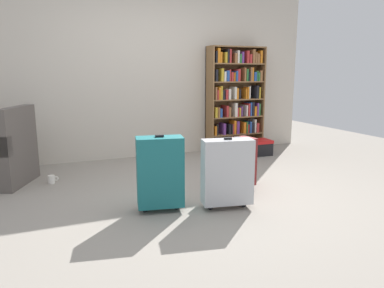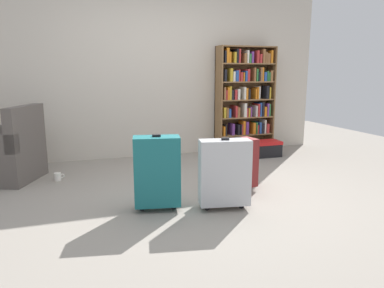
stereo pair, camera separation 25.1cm
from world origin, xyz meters
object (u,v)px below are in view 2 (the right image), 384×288
Objects in this scene: bookshelf at (245,96)px; armchair at (8,155)px; mug at (58,177)px; suitcase_dark_red at (237,163)px; suitcase_silver at (225,173)px; storage_box at (264,148)px; suitcase_teal at (157,171)px.

armchair is at bearing -170.07° from bookshelf.
suitcase_dark_red reaches higher than mug.
suitcase_dark_red is (0.34, 0.44, -0.05)m from suitcase_silver.
storage_box is at bearing 2.63° from armchair.
suitcase_dark_red is at bearing 52.28° from suitcase_silver.
suitcase_dark_red is (1.88, -1.02, 0.26)m from mug.
suitcase_teal is 1.21× the size of suitcase_dark_red.
suitcase_teal is (0.94, -1.28, 0.33)m from mug.
bookshelf is 3.08m from mug.
storage_box is 1.78m from suitcase_dark_red.
suitcase_silver is (-1.45, -1.82, 0.23)m from storage_box.
bookshelf is at bearing 9.93° from armchair.
armchair reaches higher than suitcase_teal.
armchair reaches higher than suitcase_dark_red.
suitcase_silver is at bearing -16.25° from suitcase_teal.
suitcase_teal is at bearing -132.67° from bookshelf.
suitcase_teal reaches higher than mug.
suitcase_silver is 0.55m from suitcase_dark_red.
armchair is 1.33× the size of suitcase_silver.
suitcase_teal reaches higher than storage_box.
suitcase_teal is at bearing -141.39° from storage_box.
armchair is at bearing -177.37° from storage_box.
suitcase_silver is at bearing -120.14° from bookshelf.
suitcase_teal is at bearing -53.86° from mug.
mug is 2.15m from suitcase_silver.
mug is 1.62m from suitcase_teal.
armchair is 7.64× the size of mug.
armchair is (-3.40, -0.60, -0.59)m from bookshelf.
armchair reaches higher than mug.
suitcase_teal is (-2.06, -1.64, 0.25)m from storage_box.
mug is at bearing -164.49° from bookshelf.
mug is 0.17× the size of suitcase_teal.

